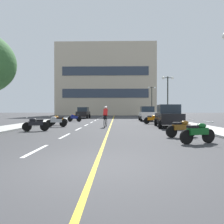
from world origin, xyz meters
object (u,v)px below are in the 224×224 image
at_px(motorcycle_6, 152,118).
at_px(motorcycle_8, 75,117).
at_px(street_lamp_mid, 168,88).
at_px(motorcycle_2, 36,124).
at_px(parked_car_mid, 147,114).
at_px(motorcycle_1, 181,128).
at_px(cyclist_rider, 105,116).
at_px(parked_car_near, 168,116).
at_px(motorcycle_5, 152,119).
at_px(parked_car_far, 83,113).
at_px(motorcycle_3, 56,121).
at_px(motorcycle_4, 58,120).
at_px(motorcycle_0, 198,132).
at_px(street_lamp_far, 152,95).
at_px(motorcycle_7, 74,118).

xyz_separation_m(motorcycle_6, motorcycle_8, (-9.30, 4.63, 0.00)).
distance_m(street_lamp_mid, motorcycle_2, 16.90).
height_order(motorcycle_2, motorcycle_8, same).
xyz_separation_m(parked_car_mid, motorcycle_6, (-0.04, -4.06, -0.44)).
height_order(motorcycle_1, cyclist_rider, cyclist_rider).
xyz_separation_m(motorcycle_8, cyclist_rider, (4.54, -10.16, 0.41)).
height_order(street_lamp_mid, parked_car_near, street_lamp_mid).
bearing_deg(motorcycle_8, motorcycle_6, -26.45).
xyz_separation_m(motorcycle_2, motorcycle_5, (8.86, 6.99, 0.00)).
bearing_deg(street_lamp_mid, motorcycle_1, -101.21).
bearing_deg(street_lamp_mid, motorcycle_6, -129.07).
xyz_separation_m(parked_car_mid, parked_car_far, (-9.34, 7.37, 0.00)).
distance_m(street_lamp_mid, motorcycle_1, 15.32).
xyz_separation_m(motorcycle_3, motorcycle_4, (-0.46, 2.18, 0.00)).
distance_m(parked_car_near, parked_car_mid, 9.53).
xyz_separation_m(motorcycle_0, motorcycle_4, (-8.78, 10.30, 0.00)).
bearing_deg(motorcycle_3, street_lamp_far, 61.95).
bearing_deg(motorcycle_5, motorcycle_3, -156.41).
xyz_separation_m(motorcycle_5, cyclist_rider, (-4.44, -3.63, 0.41)).
bearing_deg(parked_car_near, motorcycle_5, 100.79).
relative_size(parked_car_far, cyclist_rider, 2.38).
bearing_deg(motorcycle_8, street_lamp_mid, -8.28).
distance_m(motorcycle_1, motorcycle_5, 9.80).
height_order(parked_car_mid, motorcycle_3, parked_car_mid).
xyz_separation_m(street_lamp_far, motorcycle_1, (-3.17, -27.56, -3.65)).
bearing_deg(motorcycle_2, parked_car_mid, 54.53).
bearing_deg(parked_car_mid, cyclist_rider, -116.58).
bearing_deg(motorcycle_4, parked_car_mid, 38.83).
distance_m(parked_car_near, motorcycle_3, 9.16).
bearing_deg(motorcycle_0, cyclist_rider, 117.70).
bearing_deg(street_lamp_mid, motorcycle_8, 171.72).
bearing_deg(motorcycle_4, motorcycle_8, 90.40).
relative_size(parked_car_mid, motorcycle_4, 2.50).
bearing_deg(street_lamp_far, parked_car_near, -96.13).
height_order(parked_car_mid, cyclist_rider, parked_car_mid).
bearing_deg(street_lamp_far, motorcycle_2, -115.55).
distance_m(motorcycle_0, motorcycle_5, 11.81).
bearing_deg(motorcycle_1, motorcycle_3, 143.59).
relative_size(parked_car_far, motorcycle_6, 2.48).
bearing_deg(motorcycle_3, street_lamp_mid, 37.35).
height_order(motorcycle_0, motorcycle_6, same).
bearing_deg(street_lamp_far, street_lamp_mid, -91.20).
height_order(motorcycle_1, motorcycle_7, same).
relative_size(street_lamp_mid, motorcycle_5, 3.15).
height_order(parked_car_near, cyclist_rider, parked_car_near).
xyz_separation_m(motorcycle_0, motorcycle_5, (0.15, 11.81, 0.00)).
bearing_deg(motorcycle_1, motorcycle_2, 162.03).
bearing_deg(motorcycle_0, street_lamp_far, 83.98).
bearing_deg(motorcycle_0, parked_car_mid, 88.36).
distance_m(street_lamp_far, motorcycle_1, 27.98).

